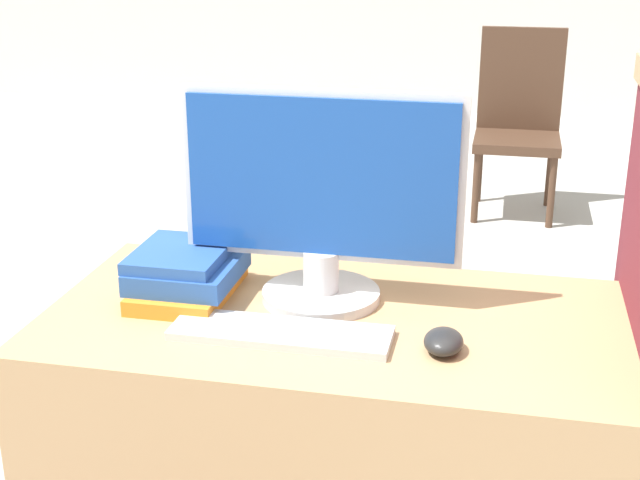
# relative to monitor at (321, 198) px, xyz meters

# --- Properties ---
(carrel_divider) EXTENTS (0.07, 0.66, 1.24)m
(carrel_divider) POSITION_rel_monitor_xyz_m (0.62, -0.04, -0.36)
(carrel_divider) COLOR maroon
(carrel_divider) RESTS_ON ground_plane
(monitor) EXTENTS (0.55, 0.23, 0.42)m
(monitor) POSITION_rel_monitor_xyz_m (0.00, 0.00, 0.00)
(monitor) COLOR silver
(monitor) RESTS_ON desk
(keyboard) EXTENTS (0.40, 0.12, 0.02)m
(keyboard) POSITION_rel_monitor_xyz_m (-0.04, -0.18, -0.20)
(keyboard) COLOR silver
(keyboard) RESTS_ON desk
(mouse) EXTENTS (0.07, 0.09, 0.04)m
(mouse) POSITION_rel_monitor_xyz_m (0.26, -0.18, -0.19)
(mouse) COLOR #262626
(mouse) RESTS_ON desk
(book_stack) EXTENTS (0.20, 0.26, 0.10)m
(book_stack) POSITION_rel_monitor_xyz_m (-0.27, -0.03, -0.16)
(book_stack) COLOR orange
(book_stack) RESTS_ON desk
(far_chair) EXTENTS (0.44, 0.44, 0.96)m
(far_chair) POSITION_rel_monitor_xyz_m (0.39, 3.17, -0.48)
(far_chair) COLOR #4C3323
(far_chair) RESTS_ON ground_plane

